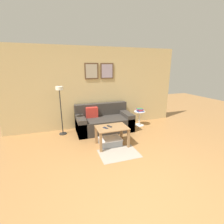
{
  "coord_description": "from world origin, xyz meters",
  "views": [
    {
      "loc": [
        -1.19,
        -1.82,
        1.96
      ],
      "look_at": [
        0.08,
        1.9,
        0.85
      ],
      "focal_mm": 26.0,
      "sensor_mm": 36.0,
      "label": 1
    }
  ],
  "objects": [
    {
      "name": "couch",
      "position": [
        0.12,
        2.84,
        0.28
      ],
      "size": [
        1.71,
        0.89,
        0.81
      ],
      "color": "#38332D",
      "rests_on": "ground_plane"
    },
    {
      "name": "side_table",
      "position": [
        1.39,
        2.86,
        0.3
      ],
      "size": [
        0.38,
        0.38,
        0.5
      ],
      "color": "white",
      "rests_on": "ground_plane"
    },
    {
      "name": "cell_phone",
      "position": [
        -0.14,
        1.76,
        0.5
      ],
      "size": [
        0.12,
        0.15,
        0.01
      ],
      "primitive_type": "cube",
      "rotation": [
        0.0,
        0.0,
        0.5
      ],
      "color": "#1E2338",
      "rests_on": "coffee_table"
    },
    {
      "name": "book_stack",
      "position": [
        1.39,
        2.84,
        0.55
      ],
      "size": [
        0.24,
        0.19,
        0.1
      ],
      "color": "#335199",
      "rests_on": "side_table"
    },
    {
      "name": "remote_control",
      "position": [
        -0.02,
        1.82,
        0.51
      ],
      "size": [
        0.1,
        0.15,
        0.02
      ],
      "primitive_type": "cube",
      "rotation": [
        0.0,
        0.0,
        0.44
      ],
      "color": "#232328",
      "rests_on": "coffee_table"
    },
    {
      "name": "coffee_table",
      "position": [
        0.03,
        1.77,
        0.38
      ],
      "size": [
        0.78,
        0.55,
        0.5
      ],
      "color": "#997047",
      "rests_on": "ground_plane"
    },
    {
      "name": "floor_lamp",
      "position": [
        -1.13,
        2.75,
        1.03
      ],
      "size": [
        0.22,
        0.5,
        1.45
      ],
      "color": "black",
      "rests_on": "ground_plane"
    },
    {
      "name": "area_rug",
      "position": [
        0.05,
        1.32,
        0.0
      ],
      "size": [
        0.91,
        0.65,
        0.01
      ],
      "primitive_type": "cube",
      "color": "#A39989",
      "rests_on": "ground_plane"
    },
    {
      "name": "wall_back",
      "position": [
        0.0,
        3.3,
        1.28
      ],
      "size": [
        5.6,
        0.09,
        2.55
      ],
      "color": "tan",
      "rests_on": "ground_plane"
    },
    {
      "name": "ground_plane",
      "position": [
        0.0,
        0.0,
        0.0
      ],
      "size": [
        16.0,
        16.0,
        0.0
      ],
      "primitive_type": "plane",
      "color": "#A87542"
    },
    {
      "name": "storage_bin",
      "position": [
        -0.01,
        1.81,
        0.09
      ],
      "size": [
        0.56,
        0.41,
        0.19
      ],
      "color": "gray",
      "rests_on": "ground_plane"
    }
  ]
}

